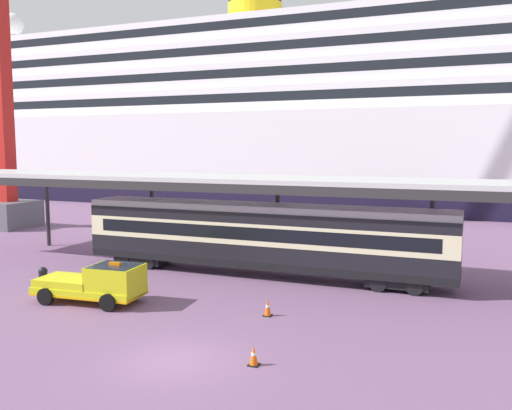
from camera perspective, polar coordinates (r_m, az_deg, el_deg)
The scene contains 9 objects.
ground_plane at distance 19.61m, azimuth -8.71°, elevation -15.94°, with size 400.00×400.00×0.00m, color slate.
cruise_ship at distance 76.81m, azimuth -0.10°, elevation 8.71°, with size 156.82×26.87×32.22m.
platform_canopy at distance 30.89m, azimuth 0.80°, elevation 2.51°, with size 45.45×5.42×5.62m.
train_carriage at distance 30.86m, azimuth 0.52°, elevation -3.25°, with size 21.50×2.81×4.11m.
service_truck at distance 26.74m, azimuth -16.32°, elevation -7.86°, with size 5.36×2.61×2.02m.
traffic_cone_near at distance 23.97m, azimuth 1.24°, elevation -10.77°, with size 0.36×0.36×0.76m.
traffic_cone_mid at distance 18.91m, azimuth -0.24°, elevation -15.62°, with size 0.36×0.36×0.69m.
dockside_crane at distance 54.24m, azimuth -24.89°, elevation 15.52°, with size 14.42×4.40×56.40m.
quay_bollard at distance 31.29m, azimuth -21.56°, elevation -6.90°, with size 0.48×0.48×0.96m.
Camera 1 is at (9.37, -15.57, 7.36)m, focal length 37.90 mm.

